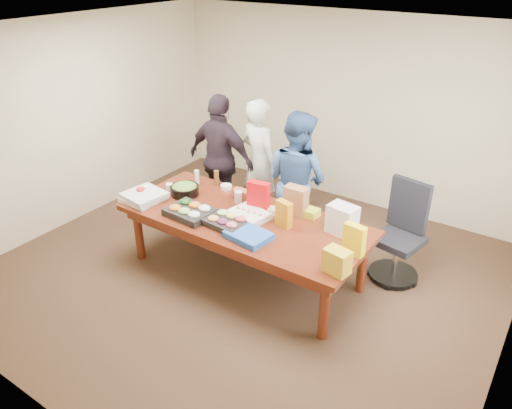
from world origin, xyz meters
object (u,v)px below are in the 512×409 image
Objects in this scene: office_chair at (399,236)px; salad_bowl at (185,190)px; person_center at (259,163)px; conference_table at (245,246)px; person_right at (296,181)px; sheet_cake at (249,215)px.

salad_bowl is (-2.40, -0.84, 0.25)m from office_chair.
office_chair is 2.08m from person_center.
conference_table is 1.60× the size of person_right.
conference_table is 6.71× the size of sheet_cake.
person_right is at bearing 39.30° from salad_bowl.
person_center is 0.74m from person_right.
sheet_cake is (-0.08, -0.90, -0.09)m from person_right.
sheet_cake is (0.62, -1.13, -0.08)m from person_center.
conference_table is 2.53× the size of office_chair.
office_chair reaches higher than sheet_cake.
salad_bowl is (-0.93, 0.06, 0.43)m from conference_table.
office_chair is (1.47, 0.90, 0.18)m from conference_table.
person_center is (-0.57, 1.16, 0.49)m from conference_table.
sheet_cake is at bearing -2.29° from salad_bowl.
sheet_cake is (-1.42, -0.87, 0.23)m from office_chair.
conference_table is at bearing -137.38° from office_chair.
office_chair is 0.64× the size of person_center.
salad_bowl reaches higher than conference_table.
office_chair is at bearing 42.36° from sheet_cake.
salad_bowl reaches higher than sheet_cake.
person_right is 1.36m from salad_bowl.
office_chair is 0.63× the size of person_right.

